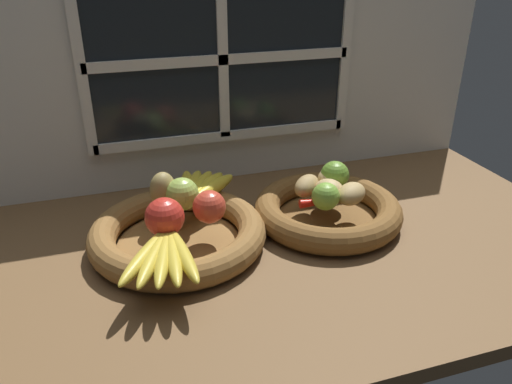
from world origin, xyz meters
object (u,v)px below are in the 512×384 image
lime_near (326,196)px  banana_bunch_back (199,188)px  fruit_bowl_left (178,234)px  banana_bunch_front (164,254)px  apple_green_back (182,194)px  pear_brown (163,190)px  potato_large (329,189)px  potato_back (329,178)px  potato_small (351,194)px  apple_red_right (209,207)px  potato_oblong (307,186)px  lime_far (335,175)px  fruit_bowl_right (328,210)px  chili_pepper (331,200)px  apple_red_front (165,217)px

lime_near → banana_bunch_back: bearing=148.0°
fruit_bowl_left → lime_near: bearing=-7.9°
fruit_bowl_left → lime_near: (30.37, -4.22, 5.93)cm
fruit_bowl_left → banana_bunch_front: bearing=-108.3°
banana_bunch_front → banana_bunch_back: size_ratio=1.13×
banana_bunch_back → apple_green_back: bearing=-128.9°
fruit_bowl_left → pear_brown: size_ratio=4.63×
fruit_bowl_left → potato_large: bearing=0.0°
pear_brown → potato_back: bearing=-3.7°
potato_small → apple_red_right: bearing=177.5°
potato_large → potato_small: 4.93cm
potato_oblong → apple_red_right: bearing=-167.3°
banana_bunch_back → lime_far: (29.68, -6.30, 1.71)cm
fruit_bowl_left → potato_large: 33.59cm
potato_small → lime_near: bearing=-173.3°
fruit_bowl_left → potato_oblong: bearing=6.0°
potato_oblong → fruit_bowl_right: bearing=-37.9°
fruit_bowl_left → potato_oblong: (29.27, 3.05, 5.23)cm
apple_green_back → potato_small: (34.57, -8.20, -1.22)cm
apple_red_right → potato_large: apple_red_right is taller
fruit_bowl_left → lime_far: 37.25cm
fruit_bowl_right → lime_far: (3.28, 4.22, 6.25)cm
potato_back → potato_small: bearing=-81.0°
pear_brown → banana_bunch_back: 9.21cm
banana_bunch_back → chili_pepper: size_ratio=1.28×
potato_small → banana_bunch_front: bearing=-166.6°
potato_oblong → potato_small: size_ratio=1.03×
apple_red_right → banana_bunch_front: (-10.63, -11.13, -1.98)cm
apple_red_right → potato_oblong: bearing=12.7°
lime_near → chili_pepper: size_ratio=0.42×
lime_near → lime_far: (6.10, 8.45, 0.32)cm
lime_near → chili_pepper: bearing=35.5°
apple_green_back → lime_far: bearing=-0.8°
fruit_bowl_right → banana_bunch_front: (-37.57, -13.28, 4.34)cm
pear_brown → lime_far: 38.04cm
apple_red_front → banana_bunch_back: 17.97cm
apple_red_front → fruit_bowl_left: bearing=58.1°
apple_red_front → apple_green_back: size_ratio=1.08×
fruit_bowl_left → banana_bunch_back: (6.80, 10.53, 4.54)cm
pear_brown → potato_back: 36.92cm
fruit_bowl_right → apple_red_right: size_ratio=4.90×
banana_bunch_back → potato_small: (29.88, -14.01, 0.71)cm
apple_green_back → chili_pepper: (30.32, -7.47, -2.53)cm
apple_green_back → banana_bunch_back: (4.69, 5.81, -1.93)cm
potato_back → potato_small: size_ratio=0.81×
fruit_bowl_right → potato_back: 7.52cm
lime_far → chili_pepper: (-4.04, -6.98, -2.31)cm
pear_brown → fruit_bowl_right: bearing=-11.7°
potato_back → chili_pepper: potato_back is taller
fruit_bowl_left → apple_red_front: size_ratio=4.77×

